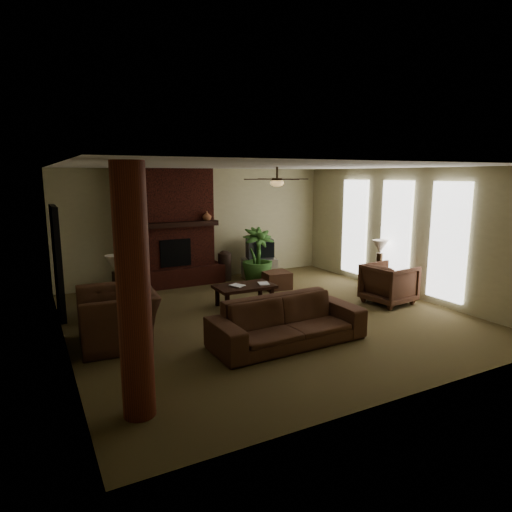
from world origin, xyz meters
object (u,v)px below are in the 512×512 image
sofa (288,314)px  coffee_table (245,288)px  floor_vase (225,264)px  side_table_left (115,304)px  side_table_right (377,280)px  lamp_right (380,249)px  armchair_right (389,282)px  tv_stand (259,268)px  ottoman (276,280)px  floor_plant (257,269)px  lamp_left (115,266)px  armchair_left (117,308)px  log_column (134,294)px

sofa → coffee_table: 2.19m
floor_vase → side_table_left: floor_vase is taller
side_table_right → lamp_right: lamp_right is taller
armchair_right → side_table_left: 5.49m
tv_stand → floor_vase: (-0.92, 0.15, 0.18)m
ottoman → lamp_right: bearing=-35.6°
floor_plant → floor_vase: bearing=125.4°
ottoman → lamp_left: (-3.75, -0.54, 0.80)m
coffee_table → side_table_right: size_ratio=2.18×
armchair_left → armchair_right: bearing=90.1°
lamp_left → sofa: bearing=-49.8°
floor_vase → lamp_right: (2.66, -2.67, 0.57)m
coffee_table → floor_plant: size_ratio=0.86×
armchair_right → lamp_right: lamp_right is taller
sofa → armchair_right: size_ratio=2.70×
sofa → lamp_left: (-2.15, 2.55, 0.52)m
log_column → coffee_table: bearing=47.9°
coffee_table → side_table_left: size_ratio=2.18×
sofa → ottoman: sofa is taller
coffee_table → lamp_right: size_ratio=1.85×
floor_vase → side_table_left: size_ratio=1.40×
armchair_right → tv_stand: armchair_right is taller
floor_plant → lamp_right: (2.12, -1.91, 0.61)m
log_column → floor_vase: 6.50m
ottoman → lamp_right: size_ratio=0.92×
coffee_table → ottoman: size_ratio=2.00×
coffee_table → armchair_left: bearing=-161.6°
lamp_left → log_column: bearing=-96.9°
armchair_left → log_column: bearing=-1.5°
tv_stand → log_column: bearing=-119.2°
armchair_left → tv_stand: size_ratio=1.56×
log_column → armchair_right: (5.64, 1.95, -0.94)m
ottoman → lamp_left: lamp_left is taller
armchair_right → floor_plant: size_ratio=0.66×
floor_vase → floor_plant: floor_plant is taller
armchair_left → floor_vase: armchair_left is taller
floor_vase → lamp_right: 3.82m
side_table_left → floor_plant: bearing=16.6°
lamp_left → armchair_right: bearing=-17.5°
ottoman → side_table_right: size_ratio=1.09×
armchair_right → lamp_right: bearing=-36.3°
sofa → armchair_right: sofa is taller
sofa → side_table_left: (-2.19, 2.56, -0.21)m
tv_stand → lamp_right: lamp_right is taller
armchair_left → coffee_table: (2.68, 0.89, -0.21)m
coffee_table → floor_vase: floor_vase is taller
floor_plant → side_table_left: size_ratio=2.53×
sofa → lamp_left: lamp_left is taller
floor_plant → lamp_left: size_ratio=2.14×
armchair_right → lamp_left: (-5.20, 1.64, 0.54)m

